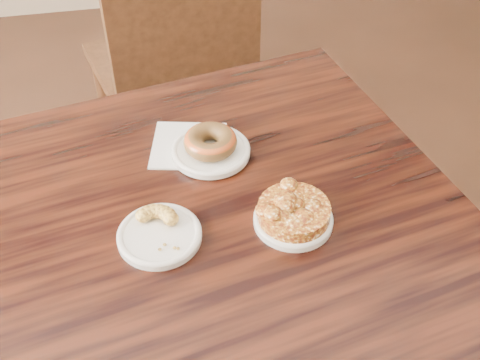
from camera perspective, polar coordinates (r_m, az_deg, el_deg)
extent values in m
cube|color=black|center=(1.39, -1.26, -13.56)|extent=(1.01, 1.01, 0.75)
cube|color=white|center=(1.23, -4.88, 3.30)|extent=(0.18, 0.18, 0.00)
cylinder|color=white|center=(1.20, -2.79, 2.76)|extent=(0.16, 0.16, 0.01)
cylinder|color=white|center=(1.05, -7.64, -5.26)|extent=(0.15, 0.15, 0.01)
cylinder|color=silver|center=(1.07, 5.06, -3.81)|extent=(0.14, 0.14, 0.01)
torus|color=#883813|center=(1.19, -2.83, 3.66)|extent=(0.11, 0.11, 0.04)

